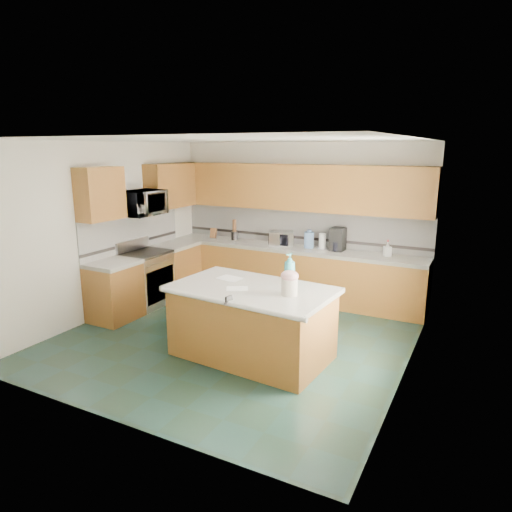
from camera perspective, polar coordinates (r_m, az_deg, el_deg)
The scene contains 52 objects.
floor at distance 6.53m, azimuth -2.62°, elevation -10.10°, with size 4.60×4.60×0.00m, color black.
ceiling at distance 5.99m, azimuth -2.90°, elevation 14.31°, with size 4.60×4.60×0.00m, color white.
wall_back at distance 8.18m, azimuth 5.44°, elevation 4.52°, with size 4.60×0.04×2.70m, color white.
wall_front at distance 4.34m, azimuth -18.32°, elevation -4.07°, with size 4.60×0.04×2.70m, color white.
wall_left at distance 7.54m, azimuth -18.23°, elevation 3.15°, with size 0.04×4.60×2.70m, color white.
wall_right at distance 5.37m, azimuth 19.19°, elevation -0.84°, with size 0.04×4.60×2.70m, color white.
back_base_cab at distance 8.08m, azimuth 4.44°, elevation -2.25°, with size 4.60×0.60×0.86m, color #583516.
back_countertop at distance 7.97m, azimuth 4.50°, elevation 0.94°, with size 4.60×0.64×0.06m, color silver.
back_upper_cab at distance 7.94m, azimuth 5.02°, elevation 8.55°, with size 4.60×0.33×0.78m, color #583516.
back_backsplash at distance 8.17m, azimuth 5.33°, elevation 3.69°, with size 4.60×0.02×0.63m, color silver.
back_accent_band at distance 8.20m, azimuth 5.29°, elevation 2.34°, with size 4.60×0.01×0.05m, color black.
left_base_cab_rear at distance 8.47m, azimuth -10.05°, elevation -1.69°, with size 0.60×0.82×0.86m, color #583516.
left_counter_rear at distance 8.36m, azimuth -10.18°, elevation 1.35°, with size 0.64×0.82×0.06m, color silver.
left_base_cab_front at distance 7.37m, azimuth -17.27°, elevation -4.39°, with size 0.60×0.72×0.86m, color #583516.
left_counter_front at distance 7.24m, azimuth -17.52°, elevation -0.92°, with size 0.64×0.72×0.06m, color silver.
left_backsplash at distance 7.92m, azimuth -15.19°, elevation 2.98°, with size 0.02×2.30×0.63m, color silver.
left_accent_band at distance 7.96m, azimuth -15.07°, elevation 1.60°, with size 0.01×2.30×0.05m, color black.
left_upper_cab_rear at distance 8.40m, azimuth -10.65°, elevation 8.63°, with size 0.33×1.09×0.78m, color #583516.
left_upper_cab_front at distance 7.17m, azimuth -18.89°, elevation 7.37°, with size 0.33×0.72×0.78m, color #583516.
range_body at distance 7.88m, azimuth -13.53°, elevation -2.93°, with size 0.60×0.76×0.88m, color #B7B7BC.
range_oven_door at distance 7.71m, azimuth -11.87°, elevation -3.51°, with size 0.02×0.68×0.55m, color black.
range_cooktop at distance 7.76m, azimuth -13.71°, elevation 0.33°, with size 0.62×0.78×0.04m, color black.
range_handle at distance 7.59m, azimuth -11.83°, elevation -0.80°, with size 0.02×0.02×0.66m, color #B7B7BC.
range_backguard at distance 7.91m, azimuth -15.19°, elevation 1.37°, with size 0.06×0.76×0.18m, color #B7B7BC.
microwave at distance 7.63m, azimuth -14.06°, elevation 6.44°, with size 0.73×0.50×0.41m, color #B7B7BC.
island_base at distance 5.82m, azimuth -0.53°, elevation -8.52°, with size 1.88×1.08×0.86m, color #583516.
island_top at distance 5.66m, azimuth -0.54°, elevation -4.20°, with size 1.98×1.18×0.06m, color silver.
island_bullnose at distance 5.18m, azimuth -3.60°, elevation -5.94°, with size 0.06×0.06×1.98m, color silver.
treat_jar at distance 5.34m, azimuth 4.20°, elevation -3.87°, with size 0.19×0.19×0.20m, color beige.
treat_jar_lid at distance 5.30m, azimuth 4.22°, elevation -2.50°, with size 0.21×0.21×0.13m, color pink.
treat_jar_knob at distance 5.29m, azimuth 4.23°, elevation -2.03°, with size 0.02×0.02×0.07m, color tan.
treat_jar_knob_end_l at distance 5.30m, azimuth 3.89°, elevation -1.98°, with size 0.04×0.04×0.04m, color tan.
treat_jar_knob_end_r at distance 5.28m, azimuth 4.58°, elevation -2.07°, with size 0.04×0.04×0.04m, color tan.
soap_bottle_island at distance 5.74m, azimuth 4.24°, elevation -1.62°, with size 0.15×0.16×0.40m, color teal.
paper_sheet_a at distance 5.60m, azimuth -2.37°, elevation -4.08°, with size 0.26×0.20×0.00m, color white.
paper_sheet_b at distance 6.04m, azimuth -3.31°, elevation -2.79°, with size 0.32×0.24×0.00m, color white.
clamp_body at distance 5.18m, azimuth -3.40°, elevation -5.47°, with size 0.03×0.10×0.09m, color black.
clamp_handle at distance 5.14m, azimuth -3.74°, elevation -5.87°, with size 0.02×0.02×0.07m, color black.
knife_block at distance 8.75m, azimuth -5.35°, elevation 2.86°, with size 0.10×0.09×0.19m, color #472814.
utensil_crock at distance 8.55m, azimuth -2.71°, elevation 2.55°, with size 0.12×0.12×0.16m, color black.
utensil_bundle at distance 8.51m, azimuth -2.72°, elevation 3.82°, with size 0.07×0.07×0.23m, color #472814.
toaster_oven at distance 8.07m, azimuth 3.20°, elevation 2.20°, with size 0.41×0.28×0.24m, color #B7B7BC.
toaster_oven_door at distance 7.95m, azimuth 2.81°, elevation 2.04°, with size 0.37×0.01×0.20m, color black.
paper_towel at distance 7.85m, azimuth 8.29°, elevation 1.86°, with size 0.12×0.12×0.26m, color white.
paper_towel_base at distance 7.88m, azimuth 8.26°, elevation 0.97°, with size 0.18×0.18×0.01m, color #B7B7BC.
water_jug at distance 7.89m, azimuth 6.64°, elevation 2.00°, with size 0.17×0.17×0.28m, color #5C7EB3.
water_jug_neck at distance 7.86m, azimuth 6.67°, elevation 3.13°, with size 0.08×0.08×0.04m, color #5C7EB3.
coffee_maker at distance 7.74m, azimuth 10.18°, elevation 2.08°, with size 0.23×0.25×0.39m, color black.
coffee_carafe at distance 7.71m, azimuth 10.02°, elevation 1.18°, with size 0.16×0.16×0.16m, color black.
soap_bottle_back at distance 7.53m, azimuth 16.10°, elevation 0.85°, with size 0.11×0.11×0.23m, color white.
soap_back_cap at distance 7.50m, azimuth 16.17°, elevation 1.84°, with size 0.02×0.02×0.03m, color red.
window_light_proxy at distance 5.15m, azimuth 18.65°, elevation 0.33°, with size 0.02×1.40×1.10m, color white.
Camera 1 is at (3.01, -5.18, 2.60)m, focal length 32.00 mm.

